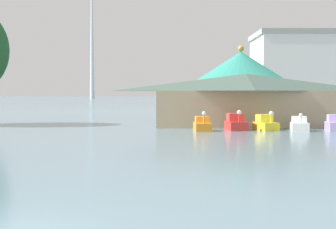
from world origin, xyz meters
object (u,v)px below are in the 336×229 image
object	(u,v)px
pedal_boat_orange	(202,125)
pedal_boat_white	(299,125)
pedal_boat_red	(236,123)
pedal_boat_yellow	(266,124)
boathouse	(246,99)
pedal_boat_lavender	(336,125)
green_roof_pavilion	(241,82)
distant_broadcast_tower	(92,9)

from	to	relation	value
pedal_boat_orange	pedal_boat_white	distance (m)	8.07
pedal_boat_red	pedal_boat_yellow	xyz separation A→B (m)	(2.49, -0.27, -0.03)
boathouse	pedal_boat_lavender	bearing A→B (deg)	-47.05
green_roof_pavilion	pedal_boat_white	bearing A→B (deg)	-80.94
pedal_boat_yellow	pedal_boat_orange	bearing A→B (deg)	-95.82
pedal_boat_orange	pedal_boat_lavender	distance (m)	11.08
boathouse	green_roof_pavilion	world-z (taller)	green_roof_pavilion
pedal_boat_lavender	boathouse	bearing A→B (deg)	-129.91
green_roof_pavilion	distant_broadcast_tower	size ratio (longest dim) A/B	0.07
pedal_boat_orange	pedal_boat_yellow	distance (m)	5.51
pedal_boat_orange	pedal_boat_lavender	bearing A→B (deg)	86.17
pedal_boat_white	boathouse	xyz separation A→B (m)	(-3.42, 6.81, 2.14)
pedal_boat_red	distant_broadcast_tower	size ratio (longest dim) A/B	0.02
boathouse	distant_broadcast_tower	size ratio (longest dim) A/B	0.11
boathouse	pedal_boat_yellow	bearing A→B (deg)	-82.27
pedal_boat_white	green_roof_pavilion	size ratio (longest dim) A/B	0.20
pedal_boat_red	distant_broadcast_tower	distance (m)	379.37
pedal_boat_red	pedal_boat_lavender	bearing A→B (deg)	74.64
pedal_boat_orange	pedal_boat_red	bearing A→B (deg)	108.07
distant_broadcast_tower	pedal_boat_orange	bearing A→B (deg)	-80.68
pedal_boat_white	distant_broadcast_tower	xyz separation A→B (m)	(-68.58, 368.75, 69.84)
pedal_boat_lavender	distant_broadcast_tower	distance (m)	382.14
pedal_boat_yellow	pedal_boat_lavender	distance (m)	5.74
pedal_boat_white	pedal_boat_lavender	size ratio (longest dim) A/B	0.91
pedal_boat_red	pedal_boat_yellow	distance (m)	2.50
pedal_boat_orange	distant_broadcast_tower	size ratio (longest dim) A/B	0.02
pedal_boat_yellow	boathouse	distance (m)	6.22
pedal_boat_yellow	green_roof_pavilion	bearing A→B (deg)	165.19
pedal_boat_orange	boathouse	distance (m)	8.38
pedal_boat_lavender	boathouse	distance (m)	9.65
pedal_boat_white	green_roof_pavilion	distance (m)	16.72
pedal_boat_lavender	pedal_boat_red	bearing A→B (deg)	-92.45
pedal_boat_yellow	pedal_boat_red	bearing A→B (deg)	-110.81
green_roof_pavilion	distant_broadcast_tower	world-z (taller)	distant_broadcast_tower
pedal_boat_yellow	green_roof_pavilion	xyz separation A→B (m)	(0.07, 15.01, 3.97)
pedal_boat_yellow	boathouse	xyz separation A→B (m)	(-0.79, 5.80, 2.10)
pedal_boat_red	green_roof_pavilion	bearing A→B (deg)	164.38
pedal_boat_red	pedal_boat_white	bearing A→B (deg)	70.06
pedal_boat_white	distant_broadcast_tower	bearing A→B (deg)	-161.09
pedal_boat_white	pedal_boat_lavender	distance (m)	3.00
pedal_boat_orange	boathouse	size ratio (longest dim) A/B	0.14
pedal_boat_lavender	pedal_boat_orange	bearing A→B (deg)	-84.22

